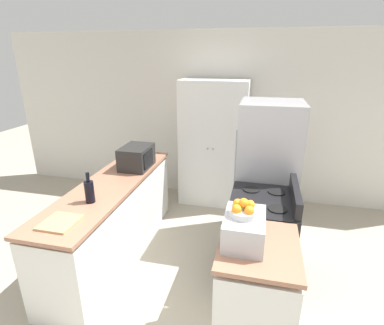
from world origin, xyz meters
The scene contains 11 objects.
wall_back centered at (0.00, 3.17, 1.30)m, with size 7.00×0.06×2.60m.
counter_left centered at (-0.82, 1.25, 0.44)m, with size 0.60×2.31×0.91m.
counter_right centered at (0.82, 0.47, 0.44)m, with size 0.60×0.73×0.91m.
pantry_cabinet centered at (0.06, 2.87, 0.96)m, with size 0.99×0.53×1.91m.
stove centered at (0.84, 1.24, 0.46)m, with size 0.66×0.77×1.07m.
refrigerator centered at (0.87, 2.00, 0.88)m, with size 0.73×0.69×1.75m.
microwave centered at (-0.71, 1.76, 1.05)m, with size 0.34×0.45×0.27m.
wine_bottle centered at (-0.78, 0.79, 1.03)m, with size 0.09×0.09×0.30m.
toaster_oven centered at (0.70, 0.48, 1.02)m, with size 0.31×0.43×0.22m.
fruit_bowl centered at (0.68, 0.50, 1.18)m, with size 0.22×0.22×0.14m.
cutting_board centered at (-0.82, 0.38, 0.92)m, with size 0.28×0.29×0.02m.
Camera 1 is at (0.77, -1.49, 2.25)m, focal length 28.00 mm.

